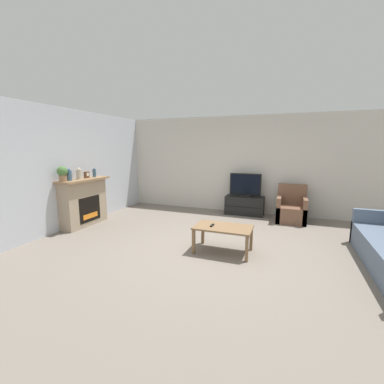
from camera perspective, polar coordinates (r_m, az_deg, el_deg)
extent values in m
plane|color=slate|center=(4.85, 5.09, -12.39)|extent=(24.00, 24.00, 0.00)
cube|color=beige|center=(7.39, 11.52, 5.92)|extent=(12.00, 0.06, 2.70)
cube|color=silver|center=(6.41, -26.58, 4.50)|extent=(0.06, 12.00, 2.70)
cube|color=tan|center=(6.60, -22.90, -2.28)|extent=(0.34, 1.19, 1.07)
cube|color=black|center=(6.50, -21.71, -3.52)|extent=(0.01, 0.65, 0.59)
cube|color=orange|center=(6.54, -21.61, -4.91)|extent=(0.01, 0.46, 0.12)
cube|color=#93704C|center=(6.49, -23.04, 2.54)|extent=(0.46, 1.31, 0.05)
cylinder|color=#385670|center=(6.21, -25.69, 3.31)|extent=(0.13, 0.13, 0.22)
sphere|color=#385670|center=(6.19, -25.77, 4.41)|extent=(0.07, 0.07, 0.07)
cylinder|color=beige|center=(6.41, -23.79, 3.60)|extent=(0.13, 0.13, 0.21)
sphere|color=beige|center=(6.40, -23.86, 4.64)|extent=(0.07, 0.07, 0.07)
cylinder|color=#385670|center=(6.77, -20.88, 3.96)|extent=(0.08, 0.08, 0.19)
sphere|color=#385670|center=(6.76, -20.93, 4.80)|extent=(0.05, 0.05, 0.05)
cube|color=brown|center=(6.58, -22.38, 3.55)|extent=(0.07, 0.11, 0.15)
cylinder|color=white|center=(6.55, -22.14, 3.64)|extent=(0.00, 0.08, 0.08)
cylinder|color=#936B4C|center=(6.10, -26.77, 2.72)|extent=(0.15, 0.15, 0.14)
sphere|color=#477038|center=(6.08, -26.88, 4.15)|extent=(0.21, 0.21, 0.21)
cube|color=black|center=(7.25, 11.60, -2.93)|extent=(1.04, 0.44, 0.51)
cube|color=black|center=(7.04, 11.30, -3.31)|extent=(1.02, 0.01, 0.01)
cube|color=black|center=(7.20, 11.67, -0.81)|extent=(0.30, 0.18, 0.04)
cube|color=black|center=(7.15, 11.76, 1.68)|extent=(0.85, 0.03, 0.59)
cube|color=black|center=(7.13, 11.74, 1.66)|extent=(0.78, 0.01, 0.53)
cube|color=brown|center=(6.90, 21.15, -4.50)|extent=(0.70, 0.76, 0.40)
cube|color=brown|center=(7.12, 21.37, -0.37)|extent=(0.70, 0.14, 0.51)
cube|color=brown|center=(6.88, 18.71, -3.43)|extent=(0.10, 0.76, 0.63)
cube|color=brown|center=(6.89, 23.71, -3.73)|extent=(0.10, 0.76, 0.63)
cube|color=brown|center=(4.58, 6.94, -7.79)|extent=(1.00, 0.59, 0.03)
cube|color=brown|center=(4.55, 0.36, -10.94)|extent=(0.05, 0.05, 0.44)
cube|color=brown|center=(4.34, 12.07, -12.24)|extent=(0.05, 0.05, 0.44)
cube|color=brown|center=(5.00, 2.43, -8.99)|extent=(0.05, 0.05, 0.44)
cube|color=brown|center=(4.81, 13.03, -10.03)|extent=(0.05, 0.05, 0.44)
cube|color=black|center=(4.58, 4.50, -7.40)|extent=(0.04, 0.15, 0.02)
cube|color=slate|center=(6.00, 35.86, -6.47)|extent=(0.84, 0.11, 0.68)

